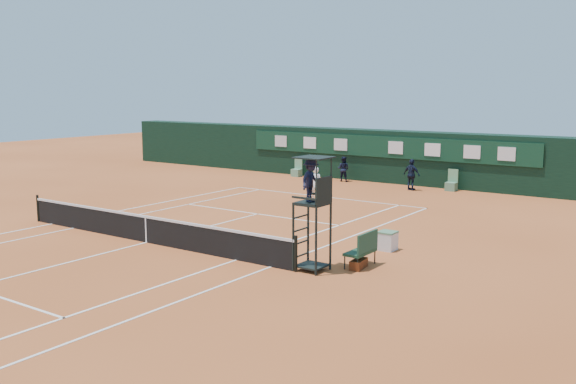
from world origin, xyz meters
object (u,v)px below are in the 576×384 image
(umpire_chair, at_px, (312,189))
(player_bench, at_px, (363,248))
(tennis_net, at_px, (146,228))
(player, at_px, (316,184))
(cooler, at_px, (387,241))

(umpire_chair, relative_size, player_bench, 2.85)
(tennis_net, distance_m, player, 10.73)
(umpire_chair, relative_size, cooler, 5.30)
(umpire_chair, bearing_deg, player, 122.05)
(cooler, height_order, player, player)
(umpire_chair, bearing_deg, cooler, 77.88)
(cooler, relative_size, player, 0.39)
(umpire_chair, xyz_separation_m, player, (-6.46, 10.32, -1.63))
(player_bench, bearing_deg, player, 129.67)
(player_bench, xyz_separation_m, player, (-7.55, 9.11, 0.24))
(player_bench, relative_size, player, 0.72)
(umpire_chair, relative_size, player, 2.05)
(cooler, bearing_deg, player, 136.72)
(tennis_net, distance_m, cooler, 8.42)
(umpire_chair, height_order, cooler, umpire_chair)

